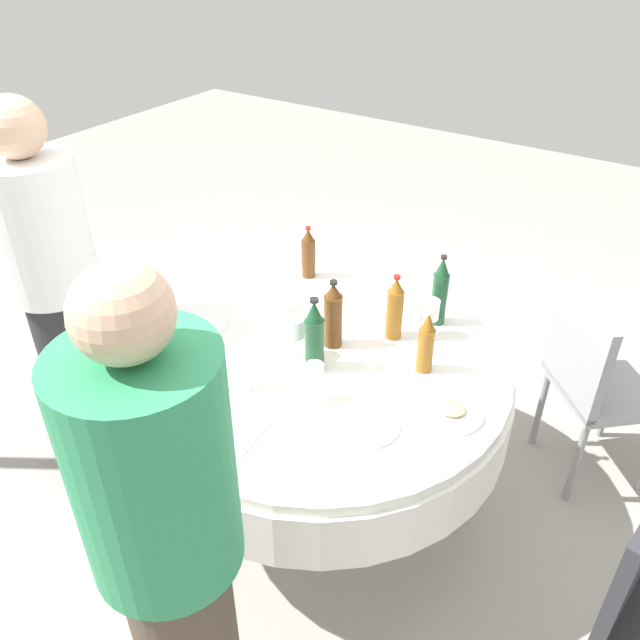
{
  "coord_description": "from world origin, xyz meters",
  "views": [
    {
      "loc": [
        -1.04,
        1.57,
        2.17
      ],
      "look_at": [
        0.0,
        0.0,
        0.91
      ],
      "focal_mm": 36.06,
      "sensor_mm": 36.0,
      "label": 1
    }
  ],
  "objects_px": {
    "bottle_amber_far": "(426,343)",
    "plate_right": "(203,322)",
    "bottle_brown_north": "(333,316)",
    "person_west": "(173,562)",
    "plate_outer": "(195,367)",
    "plate_south": "(366,424)",
    "plate_front": "(451,411)",
    "bottle_dark_green_mid": "(314,336)",
    "wine_glass_left": "(430,310)",
    "wine_glass_outer": "(295,329)",
    "dining_table": "(320,390)",
    "bottle_amber_west": "(395,309)",
    "wine_glass_inner": "(277,290)",
    "wine_glass_north": "(243,366)",
    "bottle_brown_inner": "(308,254)",
    "chair_north": "(593,377)",
    "bottle_dark_green_near": "(440,292)",
    "person_mid": "(59,300)",
    "wine_glass_far": "(314,375)"
  },
  "relations": [
    {
      "from": "bottle_brown_inner",
      "to": "bottle_dark_green_near",
      "type": "bearing_deg",
      "value": 177.81
    },
    {
      "from": "plate_south",
      "to": "plate_front",
      "type": "bearing_deg",
      "value": -135.02
    },
    {
      "from": "plate_outer",
      "to": "person_west",
      "type": "xyz_separation_m",
      "value": [
        -0.58,
        0.68,
        0.12
      ]
    },
    {
      "from": "wine_glass_left",
      "to": "plate_outer",
      "type": "bearing_deg",
      "value": 47.48
    },
    {
      "from": "wine_glass_left",
      "to": "plate_front",
      "type": "relative_size",
      "value": 0.75
    },
    {
      "from": "bottle_brown_inner",
      "to": "person_mid",
      "type": "height_order",
      "value": "person_mid"
    },
    {
      "from": "bottle_dark_green_near",
      "to": "plate_south",
      "type": "distance_m",
      "value": 0.69
    },
    {
      "from": "wine_glass_north",
      "to": "plate_right",
      "type": "xyz_separation_m",
      "value": [
        0.4,
        -0.23,
        -0.09
      ]
    },
    {
      "from": "wine_glass_north",
      "to": "plate_outer",
      "type": "distance_m",
      "value": 0.24
    },
    {
      "from": "dining_table",
      "to": "person_mid",
      "type": "relative_size",
      "value": 0.87
    },
    {
      "from": "plate_south",
      "to": "wine_glass_inner",
      "type": "bearing_deg",
      "value": -31.13
    },
    {
      "from": "bottle_amber_far",
      "to": "plate_outer",
      "type": "bearing_deg",
      "value": 33.78
    },
    {
      "from": "bottle_dark_green_mid",
      "to": "bottle_dark_green_near",
      "type": "distance_m",
      "value": 0.57
    },
    {
      "from": "wine_glass_left",
      "to": "wine_glass_outer",
      "type": "bearing_deg",
      "value": 47.9
    },
    {
      "from": "bottle_brown_inner",
      "to": "wine_glass_north",
      "type": "xyz_separation_m",
      "value": [
        -0.26,
        0.78,
        -0.01
      ]
    },
    {
      "from": "dining_table",
      "to": "bottle_brown_north",
      "type": "relative_size",
      "value": 5.11
    },
    {
      "from": "bottle_amber_far",
      "to": "wine_glass_north",
      "type": "distance_m",
      "value": 0.64
    },
    {
      "from": "bottle_amber_far",
      "to": "plate_right",
      "type": "xyz_separation_m",
      "value": [
        0.86,
        0.22,
        -0.11
      ]
    },
    {
      "from": "bottle_dark_green_mid",
      "to": "person_west",
      "type": "distance_m",
      "value": 0.96
    },
    {
      "from": "plate_south",
      "to": "person_mid",
      "type": "xyz_separation_m",
      "value": [
        1.29,
        0.16,
        0.11
      ]
    },
    {
      "from": "plate_south",
      "to": "bottle_dark_green_mid",
      "type": "bearing_deg",
      "value": -27.71
    },
    {
      "from": "wine_glass_left",
      "to": "plate_right",
      "type": "bearing_deg",
      "value": 28.04
    },
    {
      "from": "plate_outer",
      "to": "plate_front",
      "type": "xyz_separation_m",
      "value": [
        -0.86,
        -0.29,
        0.0
      ]
    },
    {
      "from": "plate_south",
      "to": "wine_glass_left",
      "type": "bearing_deg",
      "value": -84.11
    },
    {
      "from": "wine_glass_left",
      "to": "wine_glass_outer",
      "type": "xyz_separation_m",
      "value": [
        0.35,
        0.39,
        0.0
      ]
    },
    {
      "from": "person_mid",
      "to": "person_west",
      "type": "xyz_separation_m",
      "value": [
        -1.21,
        0.61,
        0.01
      ]
    },
    {
      "from": "bottle_brown_north",
      "to": "person_west",
      "type": "xyz_separation_m",
      "value": [
        -0.25,
        1.09,
        -0.0
      ]
    },
    {
      "from": "plate_right",
      "to": "plate_front",
      "type": "distance_m",
      "value": 1.04
    },
    {
      "from": "dining_table",
      "to": "wine_glass_north",
      "type": "height_order",
      "value": "wine_glass_north"
    },
    {
      "from": "dining_table",
      "to": "bottle_dark_green_mid",
      "type": "bearing_deg",
      "value": 101.5
    },
    {
      "from": "bottle_brown_north",
      "to": "wine_glass_inner",
      "type": "height_order",
      "value": "bottle_brown_north"
    },
    {
      "from": "wine_glass_north",
      "to": "plate_right",
      "type": "relative_size",
      "value": 0.66
    },
    {
      "from": "bottle_dark_green_mid",
      "to": "plate_right",
      "type": "xyz_separation_m",
      "value": [
        0.53,
        0.01,
        -0.13
      ]
    },
    {
      "from": "bottle_brown_north",
      "to": "plate_south",
      "type": "relative_size",
      "value": 1.29
    },
    {
      "from": "dining_table",
      "to": "bottle_amber_west",
      "type": "height_order",
      "value": "bottle_amber_west"
    },
    {
      "from": "bottle_dark_green_mid",
      "to": "bottle_amber_far",
      "type": "distance_m",
      "value": 0.39
    },
    {
      "from": "plate_outer",
      "to": "plate_right",
      "type": "relative_size",
      "value": 0.91
    },
    {
      "from": "wine_glass_inner",
      "to": "plate_front",
      "type": "bearing_deg",
      "value": 167.58
    },
    {
      "from": "wine_glass_north",
      "to": "plate_outer",
      "type": "xyz_separation_m",
      "value": [
        0.22,
        0.01,
        -0.09
      ]
    },
    {
      "from": "bottle_dark_green_mid",
      "to": "wine_glass_north",
      "type": "xyz_separation_m",
      "value": [
        0.13,
        0.24,
        -0.03
      ]
    },
    {
      "from": "bottle_dark_green_near",
      "to": "wine_glass_far",
      "type": "height_order",
      "value": "bottle_dark_green_near"
    },
    {
      "from": "bottle_amber_far",
      "to": "wine_glass_left",
      "type": "bearing_deg",
      "value": -68.09
    },
    {
      "from": "bottle_brown_inner",
      "to": "chair_north",
      "type": "relative_size",
      "value": 0.28
    },
    {
      "from": "wine_glass_outer",
      "to": "bottle_dark_green_mid",
      "type": "bearing_deg",
      "value": 169.5
    },
    {
      "from": "plate_south",
      "to": "plate_front",
      "type": "relative_size",
      "value": 1.01
    },
    {
      "from": "bottle_amber_far",
      "to": "wine_glass_outer",
      "type": "relative_size",
      "value": 1.54
    },
    {
      "from": "bottle_amber_far",
      "to": "wine_glass_left",
      "type": "xyz_separation_m",
      "value": [
        0.08,
        -0.2,
        0.0
      ]
    },
    {
      "from": "chair_north",
      "to": "dining_table",
      "type": "bearing_deg",
      "value": -90.0
    },
    {
      "from": "bottle_brown_north",
      "to": "bottle_amber_west",
      "type": "bearing_deg",
      "value": -133.65
    },
    {
      "from": "wine_glass_outer",
      "to": "plate_south",
      "type": "height_order",
      "value": "wine_glass_outer"
    }
  ]
}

